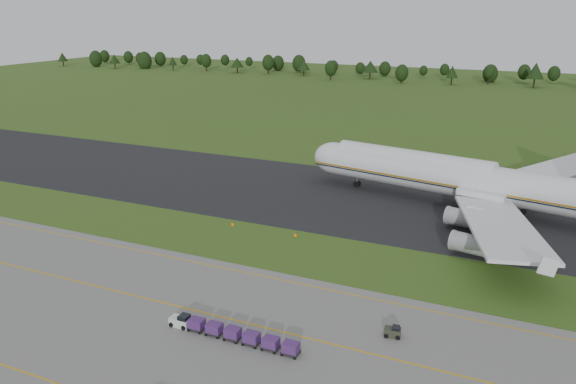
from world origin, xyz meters
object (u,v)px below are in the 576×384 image
at_px(baggage_train, 230,333).
at_px(edge_markers, 263,230).
at_px(aircraft, 465,179).
at_px(utility_cart, 392,332).

distance_m(baggage_train, edge_markers, 32.84).
xyz_separation_m(aircraft, edge_markers, (-29.32, -26.82, -5.37)).
relative_size(aircraft, baggage_train, 4.25).
bearing_deg(aircraft, baggage_train, -107.46).
bearing_deg(edge_markers, aircraft, 42.45).
height_order(aircraft, edge_markers, aircraft).
bearing_deg(utility_cart, aircraft, 88.52).
bearing_deg(utility_cart, edge_markers, 140.92).
distance_m(baggage_train, utility_cart, 18.71).
relative_size(aircraft, utility_cart, 34.62).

